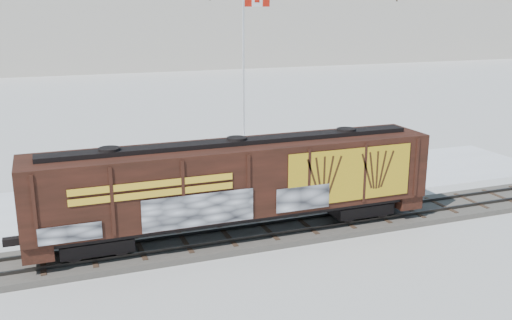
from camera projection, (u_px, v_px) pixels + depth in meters
name	position (u px, v px, depth m)	size (l,w,h in m)	color
ground	(305.00, 230.00, 27.73)	(500.00, 500.00, 0.00)	white
rail_track	(305.00, 227.00, 27.70)	(50.00, 3.40, 0.43)	#59544C
parking_strip	(252.00, 187.00, 34.50)	(40.00, 8.00, 0.03)	white
hopper_railcar	(237.00, 181.00, 25.79)	(18.47, 3.06, 4.36)	black
flagpole	(245.00, 102.00, 38.26)	(2.30, 0.90, 11.78)	silver
car_silver	(72.00, 205.00, 29.11)	(1.59, 3.95, 1.35)	#B0B3B8
car_white	(276.00, 177.00, 33.72)	(1.67, 4.79, 1.58)	silver
car_dark	(342.00, 172.00, 35.02)	(2.01, 4.94, 1.43)	black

